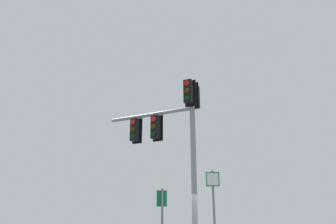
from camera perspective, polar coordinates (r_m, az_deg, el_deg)
name	(u,v)px	position (r m, az deg, el deg)	size (l,w,h in m)	color
signal_mast_assembly	(174,133)	(11.80, 1.13, -3.85)	(1.05, 3.89, 6.70)	gray
route_sign_primary	(214,212)	(9.58, 8.38, -17.51)	(0.14, 0.39, 3.11)	slate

